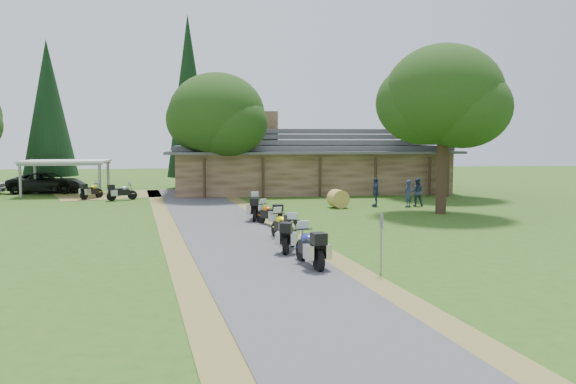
{
  "coord_description": "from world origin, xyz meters",
  "views": [
    {
      "loc": [
        -1.3,
        -18.99,
        4.08
      ],
      "look_at": [
        2.09,
        6.86,
        1.6
      ],
      "focal_mm": 35.0,
      "sensor_mm": 36.0,
      "label": 1
    }
  ],
  "objects": [
    {
      "name": "motorcycle_carport_a",
      "position": [
        -9.62,
        20.35,
        0.61
      ],
      "size": [
        1.44,
        1.82,
        1.22
      ],
      "primitive_type": null,
      "rotation": [
        0.0,
        0.0,
        1.01
      ],
      "color": "gold",
      "rests_on": "ground"
    },
    {
      "name": "person_a",
      "position": [
        10.22,
        13.33,
        0.96
      ],
      "size": [
        0.67,
        0.65,
        1.91
      ],
      "primitive_type": "imported",
      "rotation": [
        0.0,
        0.0,
        3.86
      ],
      "color": "navy",
      "rests_on": "ground"
    },
    {
      "name": "cedar_far",
      "position": [
        -14.32,
        27.95,
        5.95
      ],
      "size": [
        4.21,
        4.21,
        11.89
      ],
      "primitive_type": "cone",
      "color": "black",
      "rests_on": "ground"
    },
    {
      "name": "person_c",
      "position": [
        8.35,
        13.83,
        1.02
      ],
      "size": [
        0.56,
        0.67,
        2.05
      ],
      "primitive_type": "imported",
      "rotation": [
        0.0,
        0.0,
        4.43
      ],
      "color": "navy",
      "rests_on": "ground"
    },
    {
      "name": "lodge",
      "position": [
        6.0,
        24.0,
        2.45
      ],
      "size": [
        21.4,
        9.4,
        4.9
      ],
      "primitive_type": null,
      "color": "brown",
      "rests_on": "ground"
    },
    {
      "name": "carport",
      "position": [
        -11.94,
        23.15,
        1.27
      ],
      "size": [
        5.89,
        3.95,
        2.54
      ],
      "primitive_type": null,
      "rotation": [
        0.0,
        0.0,
        0.01
      ],
      "color": "silver",
      "rests_on": "ground"
    },
    {
      "name": "sign_post",
      "position": [
        3.63,
        -2.9,
        0.93
      ],
      "size": [
        0.34,
        0.06,
        1.87
      ],
      "primitive_type": null,
      "color": "gray",
      "rests_on": "ground"
    },
    {
      "name": "oak_lodge_right",
      "position": [
        14.83,
        18.78,
        5.81
      ],
      "size": [
        6.9,
        6.9,
        11.63
      ],
      "primitive_type": null,
      "color": "#193710",
      "rests_on": "ground"
    },
    {
      "name": "oak_driveway",
      "position": [
        10.93,
        10.09,
        5.2
      ],
      "size": [
        6.33,
        6.33,
        10.39
      ],
      "primitive_type": null,
      "color": "#193710",
      "rests_on": "ground"
    },
    {
      "name": "motorcycle_row_e",
      "position": [
        0.67,
        8.99,
        0.68
      ],
      "size": [
        0.82,
        2.03,
        1.35
      ],
      "primitive_type": null,
      "rotation": [
        0.0,
        0.0,
        1.48
      ],
      "color": "black",
      "rests_on": "ground"
    },
    {
      "name": "ground",
      "position": [
        0.0,
        0.0,
        0.0
      ],
      "size": [
        120.0,
        120.0,
        0.0
      ],
      "primitive_type": "plane",
      "color": "#2C5317",
      "rests_on": "ground"
    },
    {
      "name": "motorcycle_row_a",
      "position": [
        1.68,
        -1.54,
        0.69
      ],
      "size": [
        1.03,
        2.1,
        1.38
      ],
      "primitive_type": null,
      "rotation": [
        0.0,
        0.0,
        1.76
      ],
      "color": "navy",
      "rests_on": "ground"
    },
    {
      "name": "hay_bale",
      "position": [
        5.93,
        13.34,
        0.54
      ],
      "size": [
        1.24,
        1.17,
        1.07
      ],
      "primitive_type": "cylinder",
      "rotation": [
        1.57,
        0.0,
        0.19
      ],
      "color": "olive",
      "rests_on": "ground"
    },
    {
      "name": "cedar_near",
      "position": [
        -3.32,
        27.76,
        7.04
      ],
      "size": [
        3.69,
        3.69,
        14.08
      ],
      "primitive_type": "cone",
      "color": "black",
      "rests_on": "ground"
    },
    {
      "name": "motorcycle_row_d",
      "position": [
        1.23,
        7.19,
        0.59
      ],
      "size": [
        1.37,
        1.78,
        1.19
      ],
      "primitive_type": null,
      "rotation": [
        0.0,
        0.0,
        2.11
      ],
      "color": "#BA5A10",
      "rests_on": "ground"
    },
    {
      "name": "motorcycle_row_b",
      "position": [
        1.37,
        0.97,
        0.66
      ],
      "size": [
        1.17,
        2.02,
        1.31
      ],
      "primitive_type": null,
      "rotation": [
        0.0,
        0.0,
        1.27
      ],
      "color": "#A7A9AE",
      "rests_on": "ground"
    },
    {
      "name": "driveway",
      "position": [
        -0.5,
        4.0,
        0.0
      ],
      "size": [
        51.95,
        51.95,
        0.0
      ],
      "primitive_type": "plane",
      "rotation": [
        0.0,
        0.0,
        0.14
      ],
      "color": "#434345",
      "rests_on": "ground"
    },
    {
      "name": "motorcycle_carport_b",
      "position": [
        -7.43,
        19.14,
        0.61
      ],
      "size": [
        1.86,
        1.36,
        1.23
      ],
      "primitive_type": null,
      "rotation": [
        0.0,
        0.0,
        0.49
      ],
      "color": "gray",
      "rests_on": "ground"
    },
    {
      "name": "motorcycle_row_c",
      "position": [
        1.39,
        3.15,
        0.63
      ],
      "size": [
        1.12,
        1.95,
        1.27
      ],
      "primitive_type": null,
      "rotation": [
        0.0,
        0.0,
        1.87
      ],
      "color": "#E0DC00",
      "rests_on": "ground"
    },
    {
      "name": "person_b",
      "position": [
        10.86,
        13.57,
        1.01
      ],
      "size": [
        0.67,
        0.57,
        2.02
      ],
      "primitive_type": "imported",
      "rotation": [
        0.0,
        0.0,
        2.84
      ],
      "color": "navy",
      "rests_on": "ground"
    },
    {
      "name": "car_dark_suv",
      "position": [
        -13.83,
        25.19,
        1.16
      ],
      "size": [
        2.9,
        6.18,
        2.32
      ],
      "primitive_type": "imported",
      "rotation": [
        0.0,
        0.0,
        1.52
      ],
      "color": "black",
      "rests_on": "ground"
    },
    {
      "name": "oak_lodge_left",
      "position": [
        -1.11,
        20.3,
        4.68
      ],
      "size": [
        6.62,
        6.62,
        9.35
      ],
      "primitive_type": null,
      "color": "#193710",
      "rests_on": "ground"
    }
  ]
}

